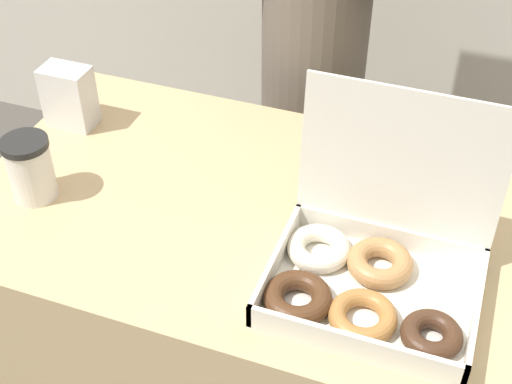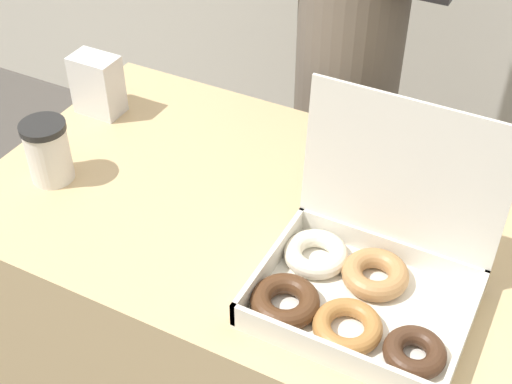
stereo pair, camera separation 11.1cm
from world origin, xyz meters
TOP-DOWN VIEW (x-y plane):
  - table at (0.00, 0.00)m, footprint 0.99×0.62m
  - donut_box at (0.24, -0.12)m, footprint 0.33×0.27m
  - coffee_cup at (-0.37, -0.10)m, footprint 0.08×0.08m
  - napkin_holder at (-0.43, 0.12)m, footprint 0.09×0.06m

SIDE VIEW (x-z plane):
  - table at x=0.00m, z-range 0.00..0.73m
  - donut_box at x=0.24m, z-range 0.63..0.92m
  - coffee_cup at x=-0.37m, z-range 0.73..0.85m
  - napkin_holder at x=-0.43m, z-range 0.73..0.85m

